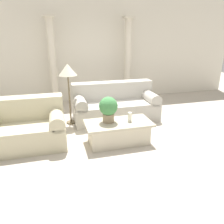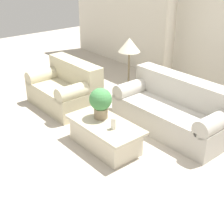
# 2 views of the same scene
# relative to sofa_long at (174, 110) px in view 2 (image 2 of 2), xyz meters

# --- Properties ---
(ground_plane) EXTENTS (16.00, 16.00, 0.00)m
(ground_plane) POSITION_rel_sofa_long_xyz_m (-0.39, -0.95, -0.35)
(ground_plane) COLOR #BCB2A3
(sofa_long) EXTENTS (2.03, 0.91, 0.88)m
(sofa_long) POSITION_rel_sofa_long_xyz_m (0.00, 0.00, 0.00)
(sofa_long) COLOR #B7B2A8
(sofa_long) RESTS_ON ground_plane
(loveseat) EXTENTS (1.41, 0.91, 0.88)m
(loveseat) POSITION_rel_sofa_long_xyz_m (-1.98, -0.89, 0.01)
(loveseat) COLOR beige
(loveseat) RESTS_ON ground_plane
(coffee_table) EXTENTS (1.26, 0.64, 0.42)m
(coffee_table) POSITION_rel_sofa_long_xyz_m (-0.29, -1.28, -0.14)
(coffee_table) COLOR beige
(coffee_table) RESTS_ON ground_plane
(potted_plant) EXTENTS (0.35, 0.35, 0.49)m
(potted_plant) POSITION_rel_sofa_long_xyz_m (-0.47, -1.21, 0.35)
(potted_plant) COLOR #937F60
(potted_plant) RESTS_ON coffee_table
(pillar_candle) EXTENTS (0.08, 0.08, 0.18)m
(pillar_candle) POSITION_rel_sofa_long_xyz_m (-0.07, -1.29, 0.16)
(pillar_candle) COLOR silver
(pillar_candle) RESTS_ON coffee_table
(floor_lamp) EXTENTS (0.40, 0.40, 1.39)m
(floor_lamp) POSITION_rel_sofa_long_xyz_m (-1.09, -0.05, 0.85)
(floor_lamp) COLOR brown
(floor_lamp) RESTS_ON ground_plane
(column_left) EXTENTS (0.30, 0.30, 2.48)m
(column_left) POSITION_rel_sofa_long_xyz_m (-1.38, 1.41, 0.91)
(column_left) COLOR beige
(column_left) RESTS_ON ground_plane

